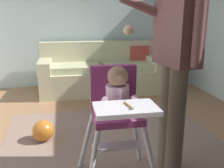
{
  "coord_description": "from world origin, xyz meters",
  "views": [
    {
      "loc": [
        -0.26,
        -2.28,
        1.31
      ],
      "look_at": [
        0.1,
        -0.44,
        0.8
      ],
      "focal_mm": 40.56,
      "sensor_mm": 36.0,
      "label": 1
    }
  ],
  "objects_px": {
    "high_chair": "(117,104)",
    "toy_ball": "(43,131)",
    "couch": "(101,73)",
    "adult_standing": "(175,62)"
  },
  "relations": [
    {
      "from": "high_chair",
      "to": "toy_ball",
      "type": "xyz_separation_m",
      "value": [
        -0.63,
        0.84,
        -0.56
      ]
    },
    {
      "from": "high_chair",
      "to": "toy_ball",
      "type": "height_order",
      "value": "high_chair"
    },
    {
      "from": "couch",
      "to": "high_chair",
      "type": "bearing_deg",
      "value": -6.13
    },
    {
      "from": "toy_ball",
      "to": "couch",
      "type": "bearing_deg",
      "value": 62.95
    },
    {
      "from": "couch",
      "to": "adult_standing",
      "type": "xyz_separation_m",
      "value": [
        0.2,
        -2.55,
        0.63
      ]
    },
    {
      "from": "high_chair",
      "to": "adult_standing",
      "type": "relative_size",
      "value": 0.57
    },
    {
      "from": "couch",
      "to": "high_chair",
      "type": "xyz_separation_m",
      "value": [
        -0.28,
        -2.62,
        0.34
      ]
    },
    {
      "from": "adult_standing",
      "to": "toy_ball",
      "type": "bearing_deg",
      "value": -43.54
    },
    {
      "from": "adult_standing",
      "to": "toy_ball",
      "type": "relative_size",
      "value": 7.3
    },
    {
      "from": "adult_standing",
      "to": "toy_ball",
      "type": "xyz_separation_m",
      "value": [
        -1.11,
        0.77,
        -0.84
      ]
    }
  ]
}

